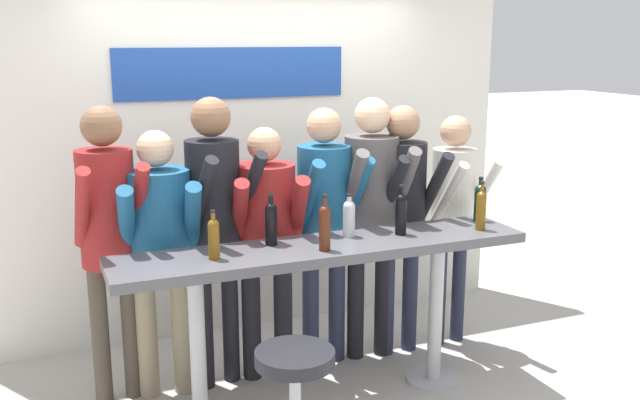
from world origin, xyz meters
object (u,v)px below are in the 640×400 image
person_center (266,228)px  wine_bottle_0 (271,222)px  bar_stool (295,392)px  person_left (160,237)px  tasting_table (325,272)px  person_rightmost (453,203)px  person_center_left (214,209)px  wine_bottle_6 (480,201)px  wine_bottle_1 (481,208)px  wine_bottle_5 (349,217)px  wine_bottle_2 (401,212)px  person_center_right (324,208)px  person_far_left (108,220)px  wine_bottle_3 (214,237)px  person_far_right (402,202)px  wine_bottle_4 (325,226)px  person_right (371,200)px

person_center → wine_bottle_0: bearing=-94.0°
bar_stool → person_left: size_ratio=0.40×
tasting_table → person_rightmost: size_ratio=1.49×
person_center_left → wine_bottle_6: (1.69, -0.37, -0.02)m
wine_bottle_1 → wine_bottle_5: (-0.83, 0.18, -0.02)m
tasting_table → person_center_left: 0.79m
person_center_left → wine_bottle_1: bearing=-31.0°
person_center_left → person_rightmost: bearing=-11.2°
bar_stool → wine_bottle_2: (0.92, 0.61, 0.71)m
tasting_table → person_center_right: bearing=67.5°
person_far_left → person_center: (0.95, -0.06, -0.13)m
tasting_table → wine_bottle_3: (-0.67, -0.03, 0.30)m
person_center → person_rightmost: bearing=9.8°
wine_bottle_2 → wine_bottle_6: 0.65m
tasting_table → wine_bottle_1: size_ratio=8.05×
person_left → wine_bottle_2: person_left is taller
bar_stool → person_center_left: bearing=96.4°
tasting_table → person_center_right: person_center_right is taller
person_far_right → wine_bottle_4: (-0.82, -0.59, 0.06)m
wine_bottle_4 → wine_bottle_1: bearing=1.9°
wine_bottle_3 → tasting_table: bearing=2.8°
bar_stool → person_far_left: size_ratio=0.37×
person_rightmost → wine_bottle_0: 1.53m
bar_stool → wine_bottle_1: 1.68m
person_center → wine_bottle_0: (-0.08, -0.36, 0.14)m
person_center_right → wine_bottle_3: size_ratio=6.39×
person_far_right → wine_bottle_3: person_far_right is taller
person_center → wine_bottle_0: person_center is taller
wine_bottle_4 → person_left: bearing=144.0°
person_center_left → wine_bottle_2: person_center_left is taller
wine_bottle_4 → tasting_table: bearing=66.8°
person_left → wine_bottle_5: person_left is taller
person_center → wine_bottle_4: (0.16, -0.58, 0.14)m
person_rightmost → wine_bottle_3: 1.93m
person_right → wine_bottle_2: size_ratio=5.82×
wine_bottle_3 → wine_bottle_4: size_ratio=0.84×
person_center → wine_bottle_5: (0.41, -0.37, 0.12)m
wine_bottle_2 → person_left: bearing=161.4°
person_rightmost → wine_bottle_5: size_ratio=6.35×
person_center → person_center_right: size_ratio=0.94×
person_far_left → person_far_right: size_ratio=1.04×
person_center_left → person_rightmost: size_ratio=1.11×
wine_bottle_1 → wine_bottle_5: 0.85m
person_far_right → wine_bottle_3: bearing=-160.8°
person_left → wine_bottle_6: person_left is taller
person_far_left → person_rightmost: person_far_left is taller
person_far_left → person_rightmost: (2.35, -0.05, -0.10)m
person_right → wine_bottle_4: size_ratio=5.57×
person_right → wine_bottle_5: bearing=-124.0°
wine_bottle_0 → wine_bottle_6: (1.45, 0.01, -0.00)m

